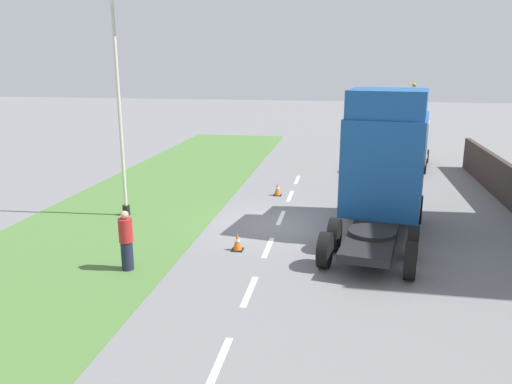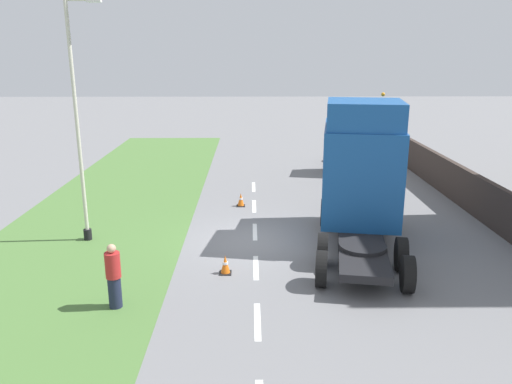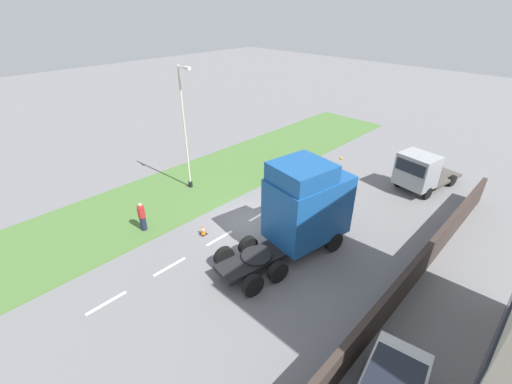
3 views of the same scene
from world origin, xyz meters
TOP-DOWN VIEW (x-y plane):
  - ground_plane at (0.00, 0.00)m, footprint 120.00×120.00m
  - grass_verge at (-6.00, 0.00)m, footprint 7.00×44.00m
  - lane_markings at (0.00, -0.70)m, footprint 0.16×17.80m
  - boundary_wall at (9.00, 0.00)m, footprint 0.25×24.00m
  - lorry_cab at (3.66, 0.21)m, footprint 3.69×7.40m
  - flatbed_truck at (5.52, 10.54)m, footprint 3.18×5.51m
  - lamp_post at (-5.84, 0.14)m, footprint 1.26×0.28m
  - pedestrian at (-3.68, -4.75)m, footprint 0.39×0.39m
  - traffic_cone_lead at (-0.92, -2.70)m, footprint 0.36×0.36m
  - traffic_cone_trailing at (-0.58, 4.13)m, footprint 0.36×0.36m

SIDE VIEW (x-z plane):
  - ground_plane at x=0.00m, z-range 0.00..0.00m
  - lane_markings at x=0.00m, z-range 0.00..0.00m
  - grass_verge at x=-6.00m, z-range 0.00..0.01m
  - traffic_cone_lead at x=-0.92m, z-range -0.01..0.57m
  - traffic_cone_trailing at x=-0.58m, z-range -0.01..0.57m
  - boundary_wall at x=9.00m, z-range 0.00..1.66m
  - pedestrian at x=-3.68m, z-range -0.01..1.74m
  - flatbed_truck at x=5.52m, z-range 0.07..2.80m
  - lorry_cab at x=3.66m, z-range -0.06..4.98m
  - lamp_post at x=-5.84m, z-range -0.19..7.92m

